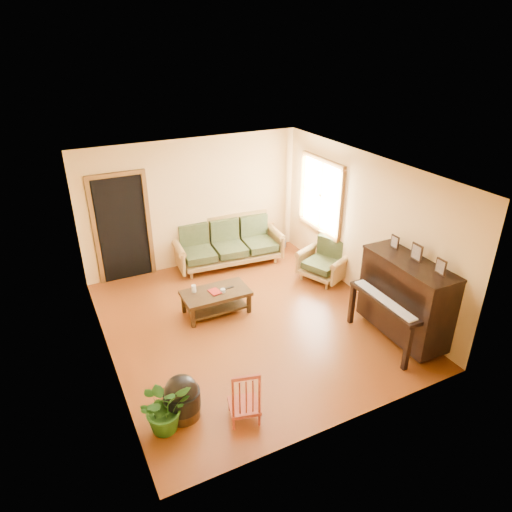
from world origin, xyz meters
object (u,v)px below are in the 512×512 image
sofa (229,243)px  potted_plant (165,406)px  ceramic_crock (282,242)px  red_chair (244,393)px  footstool (182,401)px  piano (406,300)px  armchair (323,260)px  coffee_table (216,302)px

sofa → potted_plant: sofa is taller
ceramic_crock → potted_plant: potted_plant is taller
red_chair → ceramic_crock: size_ratio=3.56×
red_chair → footstool: bearing=164.2°
piano → potted_plant: size_ratio=2.16×
red_chair → sofa: bearing=83.3°
footstool → ceramic_crock: size_ratio=2.08×
sofa → footstool: sofa is taller
red_chair → ceramic_crock: bearing=69.6°
footstool → ceramic_crock: (3.62, 3.82, -0.11)m
armchair → ceramic_crock: armchair is taller
coffee_table → red_chair: 2.48m
coffee_table → piano: 3.11m
piano → red_chair: (-2.98, -0.44, -0.27)m
sofa → potted_plant: bearing=-118.9°
sofa → armchair: 1.96m
footstool → potted_plant: 0.30m
piano → red_chair: bearing=-170.3°
sofa → piano: piano is taller
armchair → coffee_table: bearing=161.0°
piano → ceramic_crock: size_ratio=6.79×
armchair → potted_plant: (-3.83, -2.29, -0.07)m
red_chair → armchair: bearing=56.0°
sofa → armchair: sofa is taller
coffee_table → sofa: bearing=59.2°
footstool → potted_plant: bearing=-154.8°
sofa → footstool: size_ratio=4.69×
ceramic_crock → coffee_table: bearing=-142.2°
ceramic_crock → red_chair: bearing=-125.0°
sofa → ceramic_crock: (1.40, 0.23, -0.36)m
armchair → red_chair: bearing=-161.9°
coffee_table → red_chair: bearing=-104.1°
sofa → coffee_table: (-0.95, -1.59, -0.26)m
sofa → red_chair: (-1.55, -3.98, -0.07)m
piano → potted_plant: bearing=-176.3°
coffee_table → piano: piano is taller
red_chair → potted_plant: red_chair is taller
armchair → piano: 2.15m
ceramic_crock → potted_plant: (-3.87, -3.94, 0.24)m
armchair → piano: size_ratio=0.55×
piano → ceramic_crock: (-0.03, 3.78, -0.56)m
piano → sofa: bearing=113.3°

